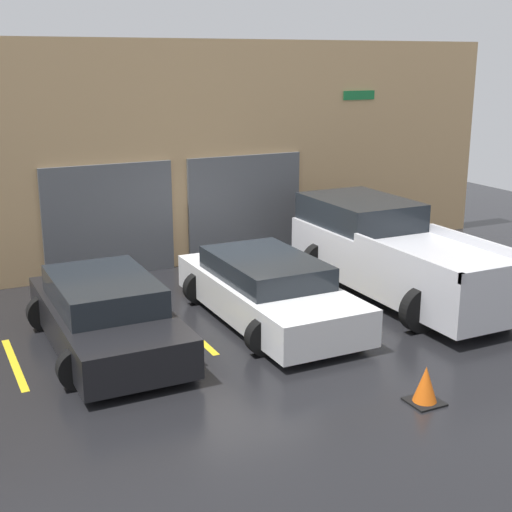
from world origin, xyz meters
TOP-DOWN VIEW (x-y plane):
  - ground_plane at (0.00, 0.00)m, footprint 28.00×28.00m
  - shophouse_building at (-0.00, 3.29)m, footprint 16.68×0.68m
  - pickup_truck at (3.01, -0.78)m, footprint 2.55×5.56m
  - sedan_white at (0.00, -1.03)m, footprint 2.22×4.56m
  - sedan_side at (-3.01, -1.03)m, footprint 2.17×4.24m
  - parking_stripe_far_left at (-4.52, -1.05)m, footprint 0.12×2.20m
  - parking_stripe_left at (-1.51, -1.05)m, footprint 0.12×2.20m
  - parking_stripe_centre at (1.51, -1.05)m, footprint 0.12×2.20m
  - parking_stripe_right at (4.52, -1.05)m, footprint 0.12×2.20m
  - traffic_cone at (0.46, -4.98)m, footprint 0.47×0.47m

SIDE VIEW (x-z plane):
  - ground_plane at x=0.00m, z-range 0.00..0.00m
  - parking_stripe_far_left at x=-4.52m, z-range 0.00..0.01m
  - parking_stripe_left at x=-1.51m, z-range 0.00..0.01m
  - parking_stripe_centre at x=1.51m, z-range 0.00..0.01m
  - parking_stripe_right at x=4.52m, z-range 0.00..0.01m
  - traffic_cone at x=0.46m, z-range -0.02..0.53m
  - sedan_white at x=0.00m, z-range -0.02..1.16m
  - sedan_side at x=-3.01m, z-range -0.03..1.18m
  - pickup_truck at x=3.01m, z-range -0.04..1.73m
  - shophouse_building at x=0.00m, z-range -0.03..5.07m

